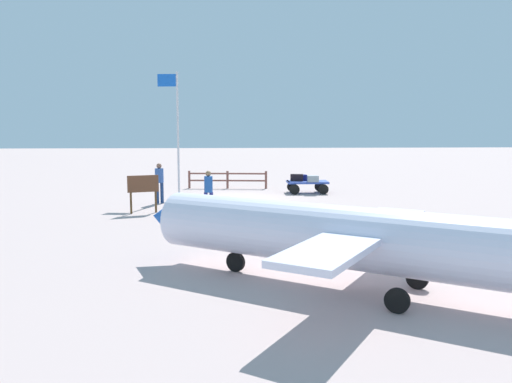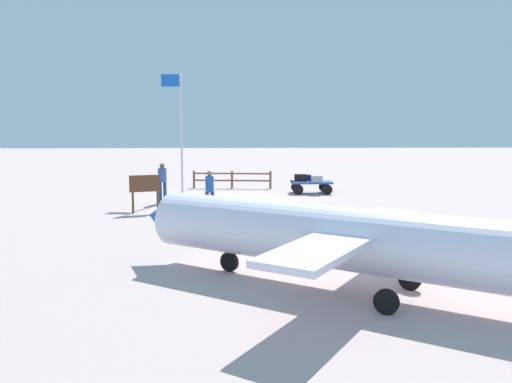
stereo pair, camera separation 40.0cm
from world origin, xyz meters
name	(u,v)px [view 1 (the left image)]	position (x,y,z in m)	size (l,w,h in m)	color
ground_plane	(239,199)	(0.00, 0.00, 0.00)	(120.00, 120.00, 0.00)	#B89F9B
luggage_cart	(307,184)	(-3.41, -1.79, 0.44)	(2.02, 1.29, 0.59)	#314DAC
suitcase_grey	(297,178)	(-2.91, -1.87, 0.76)	(0.66, 0.39, 0.34)	black
suitcase_olive	(313,179)	(-3.63, -1.37, 0.74)	(0.54, 0.38, 0.30)	#89959D
suitcase_tan	(300,178)	(-3.12, -2.06, 0.74)	(0.63, 0.40, 0.29)	navy
worker_lead	(208,190)	(1.22, 4.26, 0.92)	(0.35, 0.35, 1.63)	navy
worker_trailing	(159,180)	(3.39, 1.31, 1.01)	(0.46, 0.46, 1.71)	navy
airplane_near	(348,237)	(-1.80, 13.28, 1.07)	(8.99, 6.73, 2.87)	silver
flagpole	(176,126)	(2.79, -0.15, 3.29)	(0.91, 0.11, 5.64)	silver
signboard	(143,187)	(3.67, 3.80, 0.98)	(1.11, 0.41, 1.43)	#4C3319
wooden_fence	(227,178)	(0.49, -3.95, 0.54)	(4.18, 0.56, 0.93)	brown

